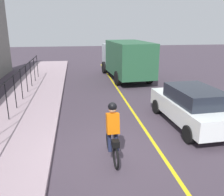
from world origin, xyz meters
TOP-DOWN VIEW (x-y plane):
  - ground_plane at (0.00, 0.00)m, footprint 80.00×80.00m
  - lane_line_centre at (0.00, -1.60)m, footprint 36.00×0.12m
  - cyclist_lead at (-0.33, -0.02)m, footprint 1.71×0.38m
  - patrol_sedan at (1.87, -3.56)m, footprint 4.48×2.10m
  - box_truck_background at (10.92, -2.73)m, footprint 6.89×3.00m

SIDE VIEW (x-z plane):
  - ground_plane at x=0.00m, z-range 0.00..0.00m
  - lane_line_centre at x=0.00m, z-range 0.00..0.01m
  - patrol_sedan at x=1.87m, z-range 0.03..1.61m
  - cyclist_lead at x=-0.33m, z-range 0.00..1.82m
  - box_truck_background at x=10.92m, z-range 0.16..2.94m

